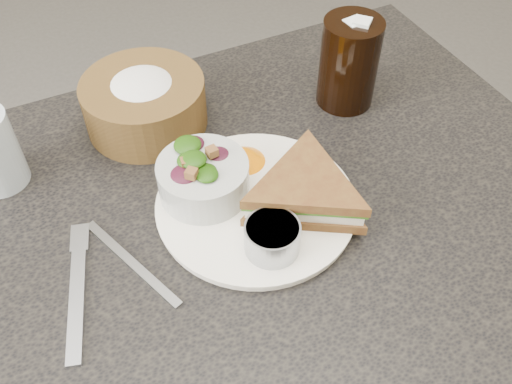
{
  "coord_description": "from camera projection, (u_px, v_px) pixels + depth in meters",
  "views": [
    {
      "loc": [
        -0.16,
        -0.43,
        1.31
      ],
      "look_at": [
        0.05,
        0.01,
        0.78
      ],
      "focal_mm": 40.0,
      "sensor_mm": 36.0,
      "label": 1
    }
  ],
  "objects": [
    {
      "name": "dining_table",
      "position": [
        232.0,
        357.0,
        1.0
      ],
      "size": [
        1.0,
        0.7,
        0.75
      ],
      "primitive_type": "cube",
      "color": "black",
      "rests_on": "floor"
    },
    {
      "name": "dinner_plate",
      "position": [
        256.0,
        205.0,
        0.74
      ],
      "size": [
        0.25,
        0.25,
        0.01
      ],
      "primitive_type": "cylinder",
      "color": "white",
      "rests_on": "dining_table"
    },
    {
      "name": "sandwich",
      "position": [
        305.0,
        191.0,
        0.71
      ],
      "size": [
        0.24,
        0.24,
        0.05
      ],
      "primitive_type": null,
      "rotation": [
        0.0,
        0.0,
        -0.54
      ],
      "color": "brown",
      "rests_on": "dinner_plate"
    },
    {
      "name": "salad_bowl",
      "position": [
        203.0,
        174.0,
        0.72
      ],
      "size": [
        0.13,
        0.13,
        0.07
      ],
      "primitive_type": null,
      "rotation": [
        0.0,
        0.0,
        -0.14
      ],
      "color": "#A7ADAB",
      "rests_on": "dinner_plate"
    },
    {
      "name": "dressing_ramekin",
      "position": [
        272.0,
        238.0,
        0.67
      ],
      "size": [
        0.09,
        0.09,
        0.04
      ],
      "primitive_type": "cylinder",
      "rotation": [
        0.0,
        0.0,
        -0.41
      ],
      "color": "#9399A0",
      "rests_on": "dinner_plate"
    },
    {
      "name": "orange_wedge",
      "position": [
        244.0,
        154.0,
        0.77
      ],
      "size": [
        0.08,
        0.08,
        0.03
      ],
      "primitive_type": "cone",
      "rotation": [
        0.0,
        0.0,
        0.34
      ],
      "color": "orange",
      "rests_on": "dinner_plate"
    },
    {
      "name": "fork",
      "position": [
        77.0,
        297.0,
        0.65
      ],
      "size": [
        0.06,
        0.17,
        0.0
      ],
      "primitive_type": "cube",
      "rotation": [
        0.0,
        0.0,
        -0.28
      ],
      "color": "#AAAFB9",
      "rests_on": "dining_table"
    },
    {
      "name": "knife",
      "position": [
        132.0,
        263.0,
        0.68
      ],
      "size": [
        0.07,
        0.16,
        0.0
      ],
      "primitive_type": "cube",
      "rotation": [
        0.0,
        0.0,
        0.36
      ],
      "color": "gray",
      "rests_on": "dining_table"
    },
    {
      "name": "bread_basket",
      "position": [
        144.0,
        96.0,
        0.81
      ],
      "size": [
        0.21,
        0.21,
        0.1
      ],
      "primitive_type": null,
      "rotation": [
        0.0,
        0.0,
        -0.25
      ],
      "color": "brown",
      "rests_on": "dining_table"
    },
    {
      "name": "cola_glass",
      "position": [
        349.0,
        59.0,
        0.83
      ],
      "size": [
        0.1,
        0.1,
        0.15
      ],
      "primitive_type": null,
      "rotation": [
        0.0,
        0.0,
        -0.14
      ],
      "color": "black",
      "rests_on": "dining_table"
    }
  ]
}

